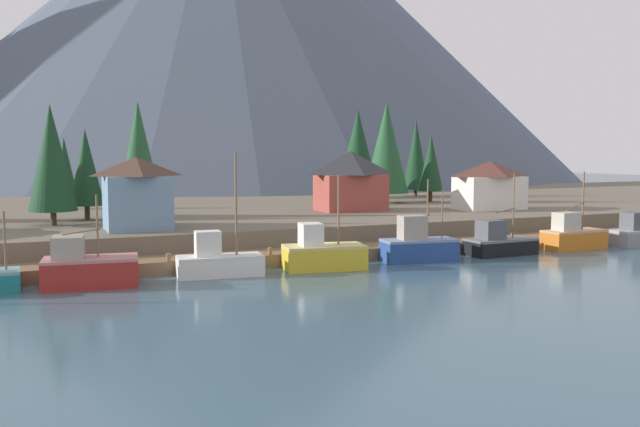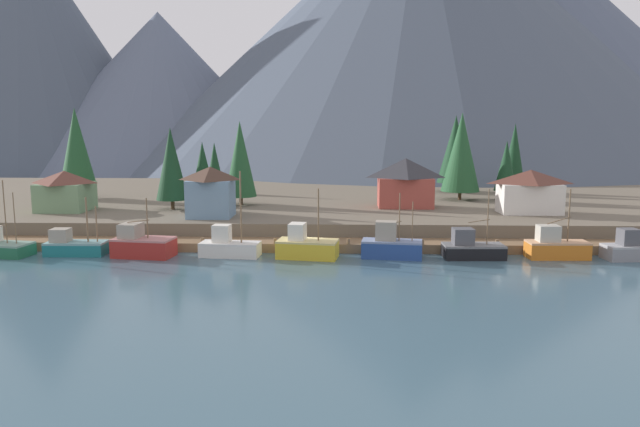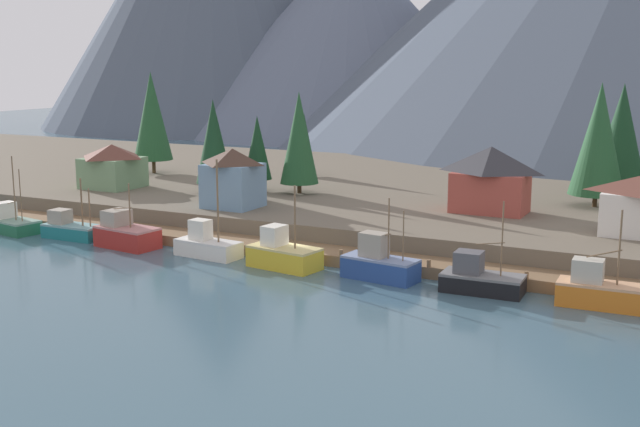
{
  "view_description": "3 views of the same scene",
  "coord_description": "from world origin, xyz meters",
  "px_view_note": "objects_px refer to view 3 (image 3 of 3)",
  "views": [
    {
      "loc": [
        -21.29,
        -49.65,
        9.18
      ],
      "look_at": [
        1.76,
        3.49,
        3.82
      ],
      "focal_mm": 37.64,
      "sensor_mm": 36.0,
      "label": 1
    },
    {
      "loc": [
        2.98,
        -63.42,
        14.13
      ],
      "look_at": [
        0.86,
        1.81,
        4.11
      ],
      "focal_mm": 33.52,
      "sensor_mm": 36.0,
      "label": 2
    },
    {
      "loc": [
        32.87,
        -60.82,
        17.67
      ],
      "look_at": [
        0.11,
        3.85,
        3.84
      ],
      "focal_mm": 44.88,
      "sensor_mm": 36.0,
      "label": 3
    }
  ],
  "objects_px": {
    "fishing_boat_white": "(207,245)",
    "conifer_back_right": "(214,141)",
    "fishing_boat_red": "(126,234)",
    "conifer_near_right": "(304,139)",
    "fishing_boat_blue": "(379,264)",
    "conifer_mid_right": "(599,139)",
    "conifer_back_left": "(622,132)",
    "conifer_far_right": "(299,138)",
    "fishing_boat_black": "(480,279)",
    "conifer_centre": "(152,116)",
    "fishing_boat_orange": "(599,291)",
    "fishing_boat_yellow": "(283,254)",
    "house_green": "(112,166)",
    "conifer_mid_left": "(257,148)",
    "fishing_boat_teal": "(71,229)",
    "house_blue": "(233,177)",
    "fishing_boat_green": "(11,223)",
    "house_red": "(490,179)"
  },
  "relations": [
    {
      "from": "fishing_boat_white",
      "to": "conifer_back_right",
      "type": "bearing_deg",
      "value": 127.86
    },
    {
      "from": "fishing_boat_white",
      "to": "fishing_boat_red",
      "type": "bearing_deg",
      "value": -171.76
    },
    {
      "from": "fishing_boat_white",
      "to": "conifer_near_right",
      "type": "bearing_deg",
      "value": 109.64
    },
    {
      "from": "fishing_boat_red",
      "to": "fishing_boat_blue",
      "type": "xyz_separation_m",
      "value": [
        26.33,
        0.31,
        0.01
      ]
    },
    {
      "from": "fishing_boat_red",
      "to": "conifer_mid_right",
      "type": "relative_size",
      "value": 0.5
    },
    {
      "from": "fishing_boat_red",
      "to": "conifer_mid_right",
      "type": "height_order",
      "value": "conifer_mid_right"
    },
    {
      "from": "conifer_back_left",
      "to": "conifer_far_right",
      "type": "distance_m",
      "value": 37.17
    },
    {
      "from": "conifer_back_left",
      "to": "conifer_back_right",
      "type": "bearing_deg",
      "value": -152.53
    },
    {
      "from": "fishing_boat_black",
      "to": "conifer_centre",
      "type": "distance_m",
      "value": 61.39
    },
    {
      "from": "fishing_boat_orange",
      "to": "conifer_back_right",
      "type": "height_order",
      "value": "conifer_back_right"
    },
    {
      "from": "conifer_mid_right",
      "to": "fishing_boat_red",
      "type": "bearing_deg",
      "value": -143.59
    },
    {
      "from": "fishing_boat_yellow",
      "to": "house_green",
      "type": "height_order",
      "value": "house_green"
    },
    {
      "from": "conifer_back_left",
      "to": "conifer_back_right",
      "type": "relative_size",
      "value": 1.16
    },
    {
      "from": "conifer_back_left",
      "to": "conifer_far_right",
      "type": "bearing_deg",
      "value": -153.47
    },
    {
      "from": "conifer_mid_left",
      "to": "fishing_boat_yellow",
      "type": "bearing_deg",
      "value": -54.18
    },
    {
      "from": "fishing_boat_black",
      "to": "conifer_centre",
      "type": "xyz_separation_m",
      "value": [
        -53.81,
        28.04,
        9.29
      ]
    },
    {
      "from": "fishing_boat_red",
      "to": "conifer_back_left",
      "type": "distance_m",
      "value": 56.7
    },
    {
      "from": "fishing_boat_blue",
      "to": "conifer_back_left",
      "type": "xyz_separation_m",
      "value": [
        13.83,
        38.84,
        8.36
      ]
    },
    {
      "from": "fishing_boat_orange",
      "to": "conifer_mid_left",
      "type": "distance_m",
      "value": 47.35
    },
    {
      "from": "fishing_boat_white",
      "to": "fishing_boat_teal",
      "type": "bearing_deg",
      "value": -174.91
    },
    {
      "from": "fishing_boat_orange",
      "to": "conifer_back_right",
      "type": "xyz_separation_m",
      "value": [
        -45.08,
        16.86,
        7.41
      ]
    },
    {
      "from": "fishing_boat_teal",
      "to": "house_blue",
      "type": "relative_size",
      "value": 1.01
    },
    {
      "from": "fishing_boat_yellow",
      "to": "conifer_mid_left",
      "type": "distance_m",
      "value": 27.65
    },
    {
      "from": "fishing_boat_white",
      "to": "house_green",
      "type": "bearing_deg",
      "value": 153.46
    },
    {
      "from": "fishing_boat_blue",
      "to": "conifer_mid_right",
      "type": "height_order",
      "value": "conifer_mid_right"
    },
    {
      "from": "fishing_boat_red",
      "to": "fishing_boat_green",
      "type": "bearing_deg",
      "value": -172.33
    },
    {
      "from": "fishing_boat_red",
      "to": "conifer_near_right",
      "type": "distance_m",
      "value": 36.52
    },
    {
      "from": "fishing_boat_red",
      "to": "fishing_boat_orange",
      "type": "xyz_separation_m",
      "value": [
        43.56,
        0.63,
        -0.07
      ]
    },
    {
      "from": "conifer_mid_left",
      "to": "house_blue",
      "type": "bearing_deg",
      "value": -72.4
    },
    {
      "from": "house_green",
      "to": "conifer_mid_left",
      "type": "xyz_separation_m",
      "value": [
        17.05,
        5.88,
        2.45
      ]
    },
    {
      "from": "fishing_boat_yellow",
      "to": "fishing_boat_teal",
      "type": "bearing_deg",
      "value": -172.87
    },
    {
      "from": "fishing_boat_orange",
      "to": "house_blue",
      "type": "height_order",
      "value": "house_blue"
    },
    {
      "from": "conifer_mid_right",
      "to": "conifer_centre",
      "type": "xyz_separation_m",
      "value": [
        -58.14,
        -0.39,
        0.65
      ]
    },
    {
      "from": "fishing_boat_teal",
      "to": "conifer_near_right",
      "type": "xyz_separation_m",
      "value": [
        7.98,
        35.41,
        6.42
      ]
    },
    {
      "from": "house_red",
      "to": "conifer_mid_right",
      "type": "xyz_separation_m",
      "value": [
        9.12,
        8.23,
        3.74
      ]
    },
    {
      "from": "fishing_boat_red",
      "to": "conifer_mid_left",
      "type": "height_order",
      "value": "conifer_mid_left"
    },
    {
      "from": "fishing_boat_orange",
      "to": "conifer_back_right",
      "type": "distance_m",
      "value": 48.7
    },
    {
      "from": "conifer_near_right",
      "to": "conifer_far_right",
      "type": "height_order",
      "value": "conifer_far_right"
    },
    {
      "from": "fishing_boat_green",
      "to": "house_blue",
      "type": "bearing_deg",
      "value": 38.87
    },
    {
      "from": "fishing_boat_orange",
      "to": "conifer_back_left",
      "type": "height_order",
      "value": "conifer_back_left"
    },
    {
      "from": "fishing_boat_blue",
      "to": "conifer_mid_right",
      "type": "distance_m",
      "value": 32.36
    },
    {
      "from": "fishing_boat_teal",
      "to": "conifer_centre",
      "type": "distance_m",
      "value": 31.54
    },
    {
      "from": "fishing_boat_white",
      "to": "house_red",
      "type": "bearing_deg",
      "value": 49.98
    },
    {
      "from": "house_red",
      "to": "fishing_boat_black",
      "type": "bearing_deg",
      "value": -76.65
    },
    {
      "from": "fishing_boat_yellow",
      "to": "conifer_far_right",
      "type": "bearing_deg",
      "value": 123.56
    },
    {
      "from": "fishing_boat_blue",
      "to": "conifer_mid_right",
      "type": "bearing_deg",
      "value": 73.35
    },
    {
      "from": "conifer_centre",
      "to": "conifer_far_right",
      "type": "bearing_deg",
      "value": -12.79
    },
    {
      "from": "conifer_centre",
      "to": "fishing_boat_orange",
      "type": "bearing_deg",
      "value": -23.95
    },
    {
      "from": "fishing_boat_yellow",
      "to": "fishing_boat_black",
      "type": "relative_size",
      "value": 1.01
    },
    {
      "from": "fishing_boat_teal",
      "to": "conifer_far_right",
      "type": "bearing_deg",
      "value": 55.77
    }
  ]
}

